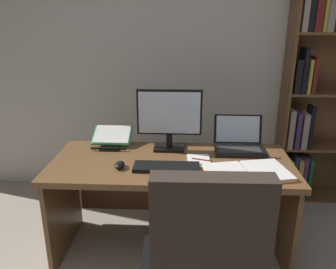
{
  "coord_description": "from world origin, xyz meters",
  "views": [
    {
      "loc": [
        0.06,
        -0.81,
        1.63
      ],
      "look_at": [
        -0.05,
        1.23,
        0.92
      ],
      "focal_mm": 36.37,
      "sensor_mm": 36.0,
      "label": 1
    }
  ],
  "objects_px": {
    "computer_mouse": "(120,165)",
    "reading_stand_with_book": "(112,137)",
    "bookshelf": "(317,97)",
    "laptop": "(239,143)",
    "monitor": "(169,120)",
    "pen": "(202,160)",
    "desk": "(172,182)",
    "notepad": "(199,161)",
    "keyboard": "(167,167)",
    "open_binder": "(247,172)"
  },
  "relations": [
    {
      "from": "keyboard",
      "to": "reading_stand_with_book",
      "type": "height_order",
      "value": "reading_stand_with_book"
    },
    {
      "from": "notepad",
      "to": "pen",
      "type": "distance_m",
      "value": 0.02
    },
    {
      "from": "keyboard",
      "to": "open_binder",
      "type": "distance_m",
      "value": 0.5
    },
    {
      "from": "monitor",
      "to": "notepad",
      "type": "height_order",
      "value": "monitor"
    },
    {
      "from": "desk",
      "to": "notepad",
      "type": "bearing_deg",
      "value": -21.14
    },
    {
      "from": "notepad",
      "to": "laptop",
      "type": "bearing_deg",
      "value": 37.78
    },
    {
      "from": "monitor",
      "to": "pen",
      "type": "bearing_deg",
      "value": -44.47
    },
    {
      "from": "laptop",
      "to": "reading_stand_with_book",
      "type": "xyz_separation_m",
      "value": [
        -0.94,
        0.05,
        0.01
      ]
    },
    {
      "from": "bookshelf",
      "to": "desk",
      "type": "bearing_deg",
      "value": -147.19
    },
    {
      "from": "keyboard",
      "to": "computer_mouse",
      "type": "distance_m",
      "value": 0.3
    },
    {
      "from": "monitor",
      "to": "keyboard",
      "type": "height_order",
      "value": "monitor"
    },
    {
      "from": "laptop",
      "to": "notepad",
      "type": "relative_size",
      "value": 1.67
    },
    {
      "from": "keyboard",
      "to": "reading_stand_with_book",
      "type": "xyz_separation_m",
      "value": [
        -0.43,
        0.41,
        0.05
      ]
    },
    {
      "from": "bookshelf",
      "to": "open_binder",
      "type": "xyz_separation_m",
      "value": [
        -0.76,
        -1.04,
        -0.24
      ]
    },
    {
      "from": "computer_mouse",
      "to": "reading_stand_with_book",
      "type": "xyz_separation_m",
      "value": [
        -0.13,
        0.41,
        0.04
      ]
    },
    {
      "from": "open_binder",
      "to": "bookshelf",
      "type": "bearing_deg",
      "value": 41.85
    },
    {
      "from": "monitor",
      "to": "laptop",
      "type": "height_order",
      "value": "monitor"
    },
    {
      "from": "notepad",
      "to": "pen",
      "type": "xyz_separation_m",
      "value": [
        0.02,
        0.0,
        0.01
      ]
    },
    {
      "from": "keyboard",
      "to": "notepad",
      "type": "xyz_separation_m",
      "value": [
        0.21,
        0.13,
        -0.01
      ]
    },
    {
      "from": "desk",
      "to": "computer_mouse",
      "type": "height_order",
      "value": "computer_mouse"
    },
    {
      "from": "computer_mouse",
      "to": "keyboard",
      "type": "bearing_deg",
      "value": 0.0
    },
    {
      "from": "laptop",
      "to": "keyboard",
      "type": "height_order",
      "value": "laptop"
    },
    {
      "from": "laptop",
      "to": "open_binder",
      "type": "distance_m",
      "value": 0.41
    },
    {
      "from": "reading_stand_with_book",
      "to": "pen",
      "type": "relative_size",
      "value": 2.05
    },
    {
      "from": "bookshelf",
      "to": "reading_stand_with_book",
      "type": "height_order",
      "value": "bookshelf"
    },
    {
      "from": "notepad",
      "to": "keyboard",
      "type": "bearing_deg",
      "value": -148.84
    },
    {
      "from": "desk",
      "to": "open_binder",
      "type": "relative_size",
      "value": 2.84
    },
    {
      "from": "bookshelf",
      "to": "laptop",
      "type": "relative_size",
      "value": 5.73
    },
    {
      "from": "monitor",
      "to": "reading_stand_with_book",
      "type": "bearing_deg",
      "value": 172.83
    },
    {
      "from": "keyboard",
      "to": "reading_stand_with_book",
      "type": "bearing_deg",
      "value": 136.82
    },
    {
      "from": "desk",
      "to": "bookshelf",
      "type": "height_order",
      "value": "bookshelf"
    },
    {
      "from": "reading_stand_with_book",
      "to": "notepad",
      "type": "distance_m",
      "value": 0.7
    },
    {
      "from": "computer_mouse",
      "to": "notepad",
      "type": "bearing_deg",
      "value": 13.96
    },
    {
      "from": "reading_stand_with_book",
      "to": "notepad",
      "type": "height_order",
      "value": "reading_stand_with_book"
    },
    {
      "from": "monitor",
      "to": "laptop",
      "type": "bearing_deg",
      "value": 0.31
    },
    {
      "from": "pen",
      "to": "keyboard",
      "type": "bearing_deg",
      "value": -151.1
    },
    {
      "from": "open_binder",
      "to": "laptop",
      "type": "bearing_deg",
      "value": 77.2
    },
    {
      "from": "keyboard",
      "to": "reading_stand_with_book",
      "type": "distance_m",
      "value": 0.6
    },
    {
      "from": "bookshelf",
      "to": "keyboard",
      "type": "bearing_deg",
      "value": -141.68
    },
    {
      "from": "open_binder",
      "to": "keyboard",
      "type": "bearing_deg",
      "value": 162.08
    },
    {
      "from": "desk",
      "to": "pen",
      "type": "distance_m",
      "value": 0.3
    },
    {
      "from": "computer_mouse",
      "to": "reading_stand_with_book",
      "type": "height_order",
      "value": "reading_stand_with_book"
    },
    {
      "from": "bookshelf",
      "to": "reading_stand_with_book",
      "type": "relative_size",
      "value": 6.99
    },
    {
      "from": "desk",
      "to": "computer_mouse",
      "type": "xyz_separation_m",
      "value": [
        -0.32,
        -0.2,
        0.21
      ]
    },
    {
      "from": "monitor",
      "to": "laptop",
      "type": "distance_m",
      "value": 0.53
    },
    {
      "from": "laptop",
      "to": "open_binder",
      "type": "bearing_deg",
      "value": -90.6
    },
    {
      "from": "laptop",
      "to": "computer_mouse",
      "type": "distance_m",
      "value": 0.88
    },
    {
      "from": "notepad",
      "to": "pen",
      "type": "bearing_deg",
      "value": 0.0
    },
    {
      "from": "desk",
      "to": "open_binder",
      "type": "bearing_deg",
      "value": -27.59
    },
    {
      "from": "monitor",
      "to": "notepad",
      "type": "xyz_separation_m",
      "value": [
        0.21,
        -0.23,
        -0.22
      ]
    }
  ]
}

